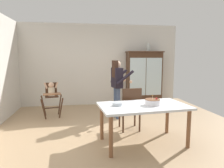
{
  "coord_description": "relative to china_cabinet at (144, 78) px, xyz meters",
  "views": [
    {
      "loc": [
        -0.7,
        -4.22,
        1.62
      ],
      "look_at": [
        0.09,
        0.7,
        0.95
      ],
      "focal_mm": 32.42,
      "sensor_mm": 36.0,
      "label": 1
    }
  ],
  "objects": [
    {
      "name": "birthday_cake",
      "position": [
        -0.85,
        -3.11,
        -0.11
      ],
      "size": [
        0.28,
        0.28,
        0.19
      ],
      "color": "white",
      "rests_on": "dining_table"
    },
    {
      "name": "ground_plane",
      "position": [
        -1.46,
        -2.37,
        -0.91
      ],
      "size": [
        6.24,
        6.24,
        0.0
      ],
      "primitive_type": "plane",
      "color": "tan"
    },
    {
      "name": "ceramic_vase",
      "position": [
        0.13,
        0.0,
        1.02
      ],
      "size": [
        0.13,
        0.13,
        0.27
      ],
      "color": "#B2B7B2",
      "rests_on": "china_cabinet"
    },
    {
      "name": "serving_bowl",
      "position": [
        -1.49,
        -3.06,
        -0.14
      ],
      "size": [
        0.18,
        0.18,
        0.05
      ],
      "primitive_type": "cylinder",
      "color": "#B2BCC6",
      "rests_on": "dining_table"
    },
    {
      "name": "high_chair_with_toddler",
      "position": [
        -2.92,
        -1.06,
        -0.26
      ],
      "size": [
        0.66,
        0.75,
        0.95
      ],
      "rotation": [
        0.0,
        0.0,
        0.16
      ],
      "color": "#422819",
      "rests_on": "ground_plane"
    },
    {
      "name": "wall_back",
      "position": [
        -1.46,
        0.26,
        0.44
      ],
      "size": [
        5.32,
        0.06,
        2.7
      ],
      "primitive_type": "cube",
      "color": "beige",
      "rests_on": "ground_plane"
    },
    {
      "name": "china_cabinet",
      "position": [
        0.0,
        0.0,
        0.0
      ],
      "size": [
        1.23,
        0.48,
        1.81
      ],
      "color": "#422819",
      "rests_on": "ground_plane"
    },
    {
      "name": "adult_person",
      "position": [
        -1.19,
        -1.43,
        0.06
      ],
      "size": [
        0.58,
        0.56,
        1.53
      ],
      "rotation": [
        0.0,
        0.0,
        1.78
      ],
      "color": "#3D4C6B",
      "rests_on": "ground_plane"
    },
    {
      "name": "dining_chair_far_side",
      "position": [
        -1.08,
        -2.41,
        -0.35
      ],
      "size": [
        0.45,
        0.45,
        0.96
      ],
      "rotation": [
        0.0,
        0.0,
        3.16
      ],
      "color": "#422819",
      "rests_on": "ground_plane"
    },
    {
      "name": "dining_table",
      "position": [
        -1.01,
        -3.09,
        -0.26
      ],
      "size": [
        1.68,
        1.06,
        0.74
      ],
      "color": "silver",
      "rests_on": "ground_plane"
    }
  ]
}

